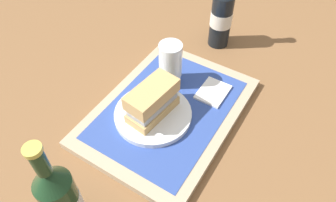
{
  "coord_description": "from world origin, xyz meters",
  "views": [
    {
      "loc": [
        -0.44,
        -0.27,
        0.63
      ],
      "look_at": [
        0.0,
        0.0,
        0.05
      ],
      "focal_mm": 33.83,
      "sensor_mm": 36.0,
      "label": 1
    }
  ],
  "objects_px": {
    "beer_glass": "(170,63)",
    "second_bottle": "(61,200)",
    "sandwich": "(153,100)",
    "beer_bottle": "(222,14)",
    "plate": "(153,114)"
  },
  "relations": [
    {
      "from": "second_bottle",
      "to": "beer_glass",
      "type": "bearing_deg",
      "value": 4.76
    },
    {
      "from": "plate",
      "to": "sandwich",
      "type": "height_order",
      "value": "sandwich"
    },
    {
      "from": "beer_bottle",
      "to": "second_bottle",
      "type": "height_order",
      "value": "same"
    },
    {
      "from": "sandwich",
      "to": "second_bottle",
      "type": "height_order",
      "value": "second_bottle"
    },
    {
      "from": "beer_glass",
      "to": "second_bottle",
      "type": "height_order",
      "value": "second_bottle"
    },
    {
      "from": "beer_bottle",
      "to": "sandwich",
      "type": "bearing_deg",
      "value": -179.6
    },
    {
      "from": "sandwich",
      "to": "beer_bottle",
      "type": "xyz_separation_m",
      "value": [
        0.37,
        0.0,
        0.03
      ]
    },
    {
      "from": "beer_bottle",
      "to": "plate",
      "type": "bearing_deg",
      "value": -179.67
    },
    {
      "from": "plate",
      "to": "beer_glass",
      "type": "bearing_deg",
      "value": 12.19
    },
    {
      "from": "beer_glass",
      "to": "sandwich",
      "type": "bearing_deg",
      "value": -167.29
    },
    {
      "from": "beer_bottle",
      "to": "second_bottle",
      "type": "bearing_deg",
      "value": -179.14
    },
    {
      "from": "plate",
      "to": "sandwich",
      "type": "bearing_deg",
      "value": -7.13
    },
    {
      "from": "second_bottle",
      "to": "plate",
      "type": "bearing_deg",
      "value": 1.54
    },
    {
      "from": "sandwich",
      "to": "beer_glass",
      "type": "xyz_separation_m",
      "value": [
        0.12,
        0.03,
        0.01
      ]
    },
    {
      "from": "sandwich",
      "to": "beer_glass",
      "type": "bearing_deg",
      "value": 19.84
    }
  ]
}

